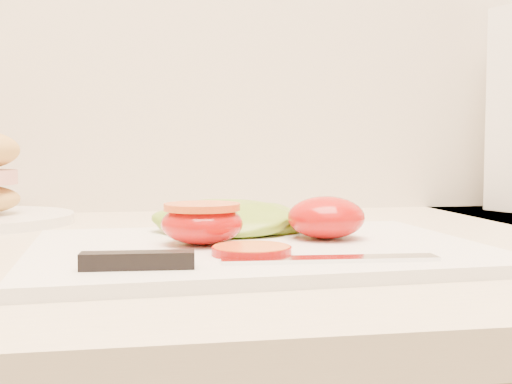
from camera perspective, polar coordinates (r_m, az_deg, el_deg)
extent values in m
cube|color=beige|center=(0.69, 13.27, -5.21)|extent=(3.92, 0.65, 0.03)
cube|color=white|center=(0.56, 0.18, -5.16)|extent=(0.40, 0.30, 0.01)
ellipsoid|color=#B00C00|center=(0.60, 6.24, -2.26)|extent=(0.07, 0.07, 0.04)
ellipsoid|color=#B00C00|center=(0.56, -4.82, -2.83)|extent=(0.07, 0.07, 0.04)
cylinder|color=#BA3313|center=(0.56, -4.82, -1.32)|extent=(0.07, 0.07, 0.01)
cylinder|color=orange|center=(0.51, -0.39, -5.20)|extent=(0.06, 0.06, 0.01)
ellipsoid|color=#7EA92C|center=(0.64, -2.86, -2.41)|extent=(0.17, 0.14, 0.03)
ellipsoid|color=#7EA92C|center=(0.65, 1.26, -2.39)|extent=(0.14, 0.14, 0.02)
cube|color=silver|center=(0.48, 6.61, -5.94)|extent=(0.16, 0.03, 0.00)
cube|color=black|center=(0.46, -10.49, -6.00)|extent=(0.08, 0.02, 0.01)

